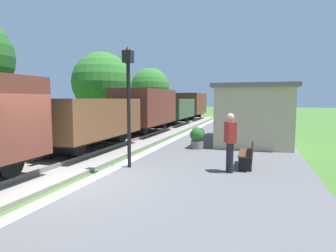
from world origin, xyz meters
TOP-DOWN VIEW (x-y plane):
  - ground_plane at (0.00, 0.00)m, footprint 160.00×160.00m
  - platform_slab at (3.20, 0.00)m, footprint 6.00×60.00m
  - platform_edge_stripe at (0.40, 0.00)m, footprint 0.36×60.00m
  - rail_near at (-1.68, 0.00)m, footprint 0.07×60.00m
  - freight_train at (-2.40, 11.18)m, footprint 2.50×32.60m
  - station_hut at (4.40, 8.67)m, footprint 3.50×5.80m
  - bench_near_hut at (4.33, 3.00)m, footprint 0.42×1.50m
  - bench_down_platform at (4.33, 13.49)m, footprint 0.42×1.50m
  - person_waiting at (3.83, 2.18)m, footprint 0.39×0.45m
  - potted_planter at (2.14, 5.81)m, footprint 0.64×0.64m
  - lamp_post_near at (0.80, 1.86)m, footprint 0.28×0.28m
  - tree_trackside_far at (-7.32, 14.25)m, footprint 4.76×4.76m
  - tree_field_left at (-9.30, 20.44)m, footprint 3.25×3.25m
  - tree_field_distant at (-7.86, 26.36)m, footprint 4.68×4.68m

SIDE VIEW (x-z plane):
  - ground_plane at x=0.00m, z-range 0.00..0.00m
  - platform_slab at x=3.20m, z-range 0.00..0.25m
  - rail_near at x=-1.68m, z-range 0.12..0.26m
  - platform_edge_stripe at x=0.40m, z-range 0.25..0.26m
  - bench_near_hut at x=4.33m, z-range 0.27..1.18m
  - bench_down_platform at x=4.33m, z-range 0.27..1.18m
  - potted_planter at x=2.14m, z-range 0.26..1.18m
  - person_waiting at x=3.83m, z-range 0.33..2.04m
  - freight_train at x=-2.40m, z-range 0.22..2.94m
  - station_hut at x=4.40m, z-range 0.26..3.04m
  - lamp_post_near at x=0.80m, z-range 0.95..4.65m
  - tree_field_left at x=-9.30m, z-range 0.72..5.42m
  - tree_trackside_far at x=-7.32m, z-range 0.65..6.72m
  - tree_field_distant at x=-7.86m, z-range 0.69..6.75m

